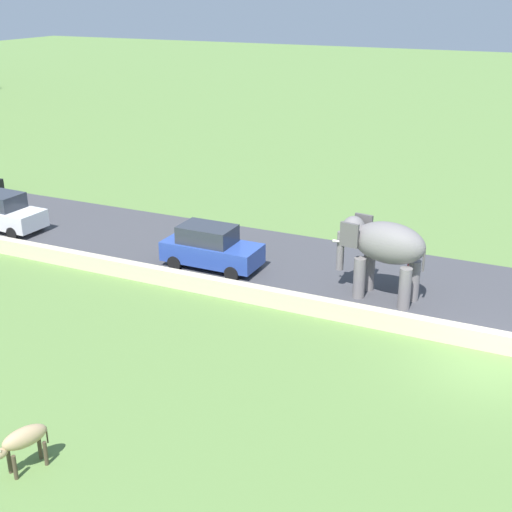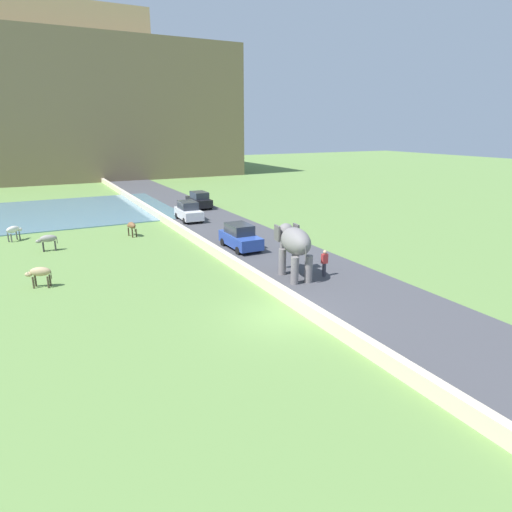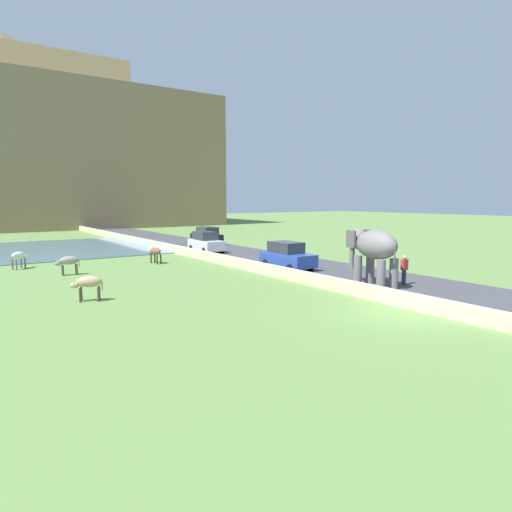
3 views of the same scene
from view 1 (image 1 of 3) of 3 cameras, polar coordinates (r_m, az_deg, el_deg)
ground_plane at (r=22.27m, az=18.56°, el=-8.74°), size 220.00×220.00×0.00m
road_surface at (r=34.18m, az=-15.28°, el=2.35°), size 7.00×120.00×0.06m
barrier_wall at (r=30.16m, az=-16.96°, el=0.20°), size 0.40×110.00×0.65m
elephant at (r=25.15m, az=10.43°, el=0.74°), size 1.76×3.55×2.99m
person_beside_elephant at (r=26.90m, az=12.70°, el=-0.71°), size 0.36×0.22×1.63m
car_blue at (r=27.96m, az=-3.76°, el=0.71°), size 1.81×4.01×1.80m
car_white at (r=34.44m, az=-20.21°, el=3.44°), size 1.94×4.07×1.80m
cow_tan at (r=17.63m, az=-18.70°, el=-14.22°), size 1.41×0.85×1.15m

